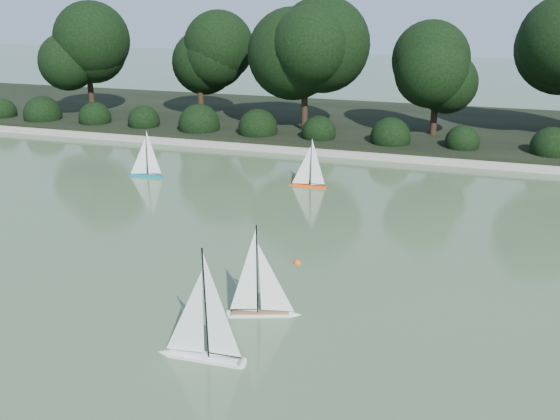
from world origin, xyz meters
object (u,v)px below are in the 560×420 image
sailboat_teal (144,168)px  sailboat_white_a (198,340)px  sailboat_orange (306,178)px  race_buoy (297,264)px  sailboat_white_b (266,301)px

sailboat_teal → sailboat_white_a: bearing=-56.5°
sailboat_orange → race_buoy: bearing=-76.8°
sailboat_orange → sailboat_teal: 4.23m
sailboat_white_a → sailboat_teal: (-4.84, 7.32, -0.06)m
race_buoy → sailboat_teal: bearing=142.3°
sailboat_white_b → race_buoy: sailboat_white_b is taller
sailboat_white_b → race_buoy: bearing=91.9°
sailboat_white_b → sailboat_orange: 6.45m
sailboat_orange → sailboat_teal: size_ratio=0.99×
sailboat_white_b → sailboat_orange: sailboat_white_b is taller
race_buoy → sailboat_orange: bearing=103.2°
race_buoy → sailboat_white_a: bearing=-97.3°
sailboat_orange → race_buoy: size_ratio=9.31×
sailboat_white_a → sailboat_orange: size_ratio=1.28×
sailboat_white_a → sailboat_teal: size_ratio=1.26×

